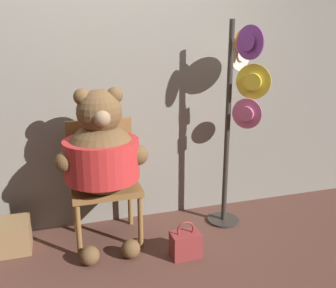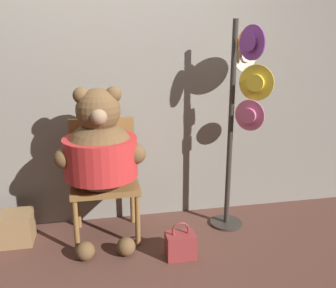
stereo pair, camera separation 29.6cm
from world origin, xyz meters
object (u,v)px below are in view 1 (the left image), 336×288
Objects in this scene: hat_display_rack at (240,105)px; teddy_bear at (102,155)px; handbag_on_ground at (186,244)px; chair at (103,175)px.

teddy_bear is at bearing -178.54° from hat_display_rack.
handbag_on_ground is at bearing -31.93° from teddy_bear.
handbag_on_ground is (0.55, -0.34, -0.65)m from teddy_bear.
hat_display_rack is at bearing 32.33° from handbag_on_ground.
chair is 0.55× the size of hat_display_rack.
teddy_bear reaches higher than chair.
hat_display_rack is at bearing -6.44° from chair.
hat_display_rack reaches higher than chair.
teddy_bear is at bearing -98.38° from chair.
teddy_bear is 1.18m from hat_display_rack.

